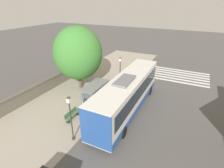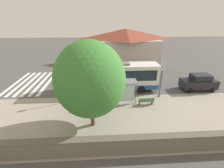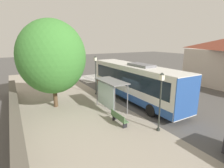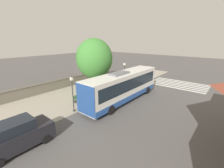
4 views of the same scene
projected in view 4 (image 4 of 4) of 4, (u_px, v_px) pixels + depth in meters
ground_plane at (107, 99)px, 19.18m from camera, size 120.00×120.00×0.00m
sidewalk_plaza at (84, 92)px, 21.93m from camera, size 9.00×44.00×0.02m
crosswalk_stripes at (178, 84)px, 25.57m from camera, size 9.00×5.25×0.01m
stone_wall at (67, 82)px, 24.20m from camera, size 0.60×20.00×1.45m
bus at (123, 86)px, 18.20m from camera, size 2.60×12.09×3.76m
bus_shelter at (99, 81)px, 19.52m from camera, size 1.51×3.43×2.57m
pedestrian at (134, 83)px, 23.11m from camera, size 0.34×0.22×1.62m
bench at (79, 98)px, 18.46m from camera, size 0.40×1.75×0.88m
street_lamp_near at (124, 73)px, 22.26m from camera, size 0.28×0.28×4.23m
street_lamp_far at (72, 91)px, 15.29m from camera, size 0.28×0.28×3.94m
shade_tree at (94, 59)px, 23.45m from camera, size 5.68×5.68×7.60m
parked_car_behind_bus at (17, 136)px, 10.25m from camera, size 2.01×4.55×2.16m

